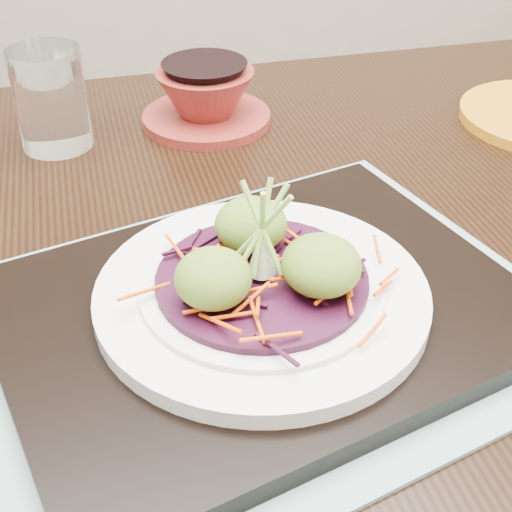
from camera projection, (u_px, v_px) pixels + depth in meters
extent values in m
cube|color=black|center=(256.00, 269.00, 0.60)|extent=(1.26, 0.88, 0.04)
cube|color=gray|center=(262.00, 321.00, 0.51)|extent=(0.49, 0.43, 0.00)
cube|color=black|center=(262.00, 310.00, 0.50)|extent=(0.42, 0.36, 0.02)
cylinder|color=silver|center=(262.00, 294.00, 0.50)|extent=(0.23, 0.23, 0.01)
cylinder|color=silver|center=(262.00, 285.00, 0.49)|extent=(0.17, 0.17, 0.01)
cylinder|color=#2F091F|center=(262.00, 279.00, 0.49)|extent=(0.15, 0.15, 0.01)
ellipsoid|color=olive|center=(213.00, 279.00, 0.45)|extent=(0.06, 0.06, 0.04)
ellipsoid|color=olive|center=(321.00, 266.00, 0.47)|extent=(0.06, 0.06, 0.04)
ellipsoid|color=olive|center=(251.00, 225.00, 0.51)|extent=(0.06, 0.06, 0.04)
cylinder|color=white|center=(51.00, 99.00, 0.71)|extent=(0.08, 0.08, 0.10)
cylinder|color=maroon|center=(207.00, 118.00, 0.78)|extent=(0.18, 0.18, 0.01)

